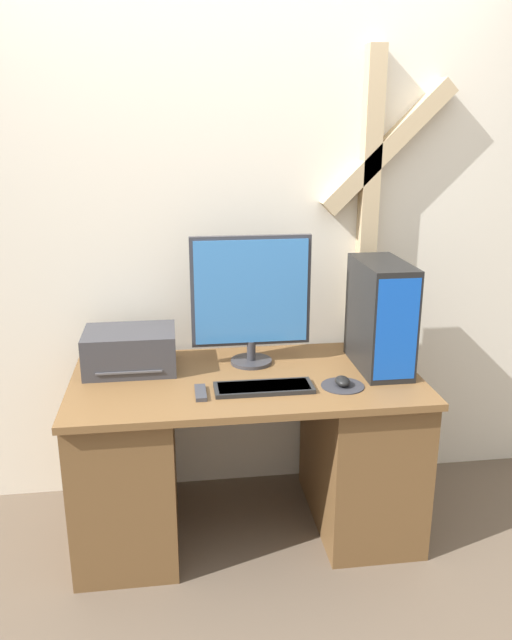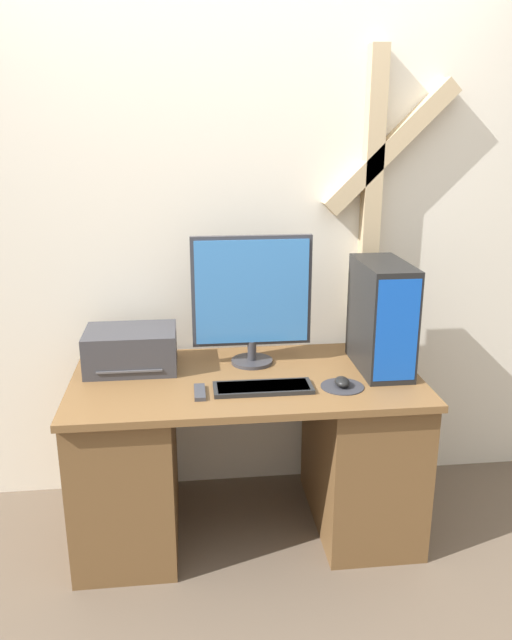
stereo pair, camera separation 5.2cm
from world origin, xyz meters
TOP-DOWN VIEW (x-y plane):
  - ground_plane at (0.00, 0.00)m, footprint 12.00×12.00m
  - wall_back at (0.01, 0.81)m, footprint 6.40×0.13m
  - desk at (0.00, 0.38)m, footprint 1.48×0.76m
  - monitor at (0.04, 0.54)m, footprint 0.53×0.19m
  - keyboard at (0.05, 0.23)m, footprint 0.40×0.14m
  - mousepad at (0.38, 0.23)m, footprint 0.18×0.18m
  - mouse at (0.38, 0.22)m, footprint 0.06×0.09m
  - computer_tower at (0.59, 0.42)m, footprint 0.19×0.42m
  - printer at (-0.49, 0.53)m, footprint 0.39×0.28m
  - remote_control at (-0.20, 0.22)m, footprint 0.04×0.14m

SIDE VIEW (x-z plane):
  - ground_plane at x=0.00m, z-range 0.00..0.00m
  - desk at x=0.00m, z-range 0.01..0.75m
  - mousepad at x=0.38m, z-range 0.74..0.74m
  - remote_control at x=-0.20m, z-range 0.74..0.75m
  - keyboard at x=0.05m, z-range 0.74..0.76m
  - mouse at x=0.38m, z-range 0.74..0.78m
  - printer at x=-0.49m, z-range 0.74..0.91m
  - computer_tower at x=0.59m, z-range 0.74..1.21m
  - monitor at x=0.04m, z-range 0.76..1.34m
  - wall_back at x=0.01m, z-range 0.00..2.70m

